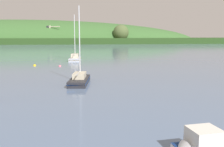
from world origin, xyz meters
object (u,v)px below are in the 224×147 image
object	(u,v)px
mooring_buoy_off_fishing_boat	(35,66)
sailboat_far_left	(75,59)
mooring_buoy_midchannel	(60,66)
dockside_crane	(50,35)
sailboat_near_mooring	(80,81)

from	to	relation	value
mooring_buoy_off_fishing_boat	sailboat_far_left	bearing A→B (deg)	51.97
mooring_buoy_midchannel	mooring_buoy_off_fishing_boat	bearing A→B (deg)	160.89
sailboat_far_left	mooring_buoy_midchannel	size ratio (longest dim) A/B	20.20
dockside_crane	sailboat_near_mooring	xyz separation A→B (m)	(26.97, -207.62, -8.06)
dockside_crane	sailboat_far_left	bearing A→B (deg)	-57.75
sailboat_far_left	mooring_buoy_off_fishing_boat	bearing A→B (deg)	145.68
sailboat_far_left	mooring_buoy_off_fishing_boat	xyz separation A→B (m)	(-10.08, -12.89, -0.32)
dockside_crane	sailboat_far_left	distance (m)	171.86
sailboat_far_left	mooring_buoy_off_fishing_boat	world-z (taller)	sailboat_far_left
dockside_crane	sailboat_far_left	size ratio (longest dim) A/B	1.12
sailboat_near_mooring	dockside_crane	bearing A→B (deg)	14.94
dockside_crane	sailboat_near_mooring	bearing A→B (deg)	-58.93
sailboat_near_mooring	mooring_buoy_off_fishing_boat	world-z (taller)	sailboat_near_mooring
sailboat_far_left	mooring_buoy_midchannel	distance (m)	15.56
sailboat_near_mooring	mooring_buoy_off_fishing_boat	size ratio (longest dim) A/B	16.40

